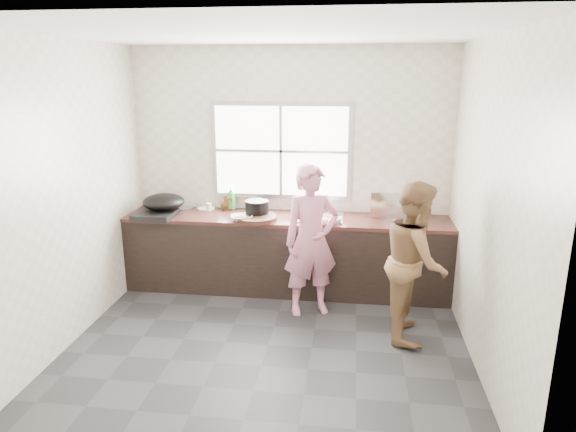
# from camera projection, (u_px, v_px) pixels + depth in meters

# --- Properties ---
(floor) EXTENTS (3.60, 3.20, 0.01)m
(floor) POSITION_uv_depth(u_px,v_px,m) (268.00, 345.00, 4.70)
(floor) COLOR #2A2A2D
(floor) RESTS_ON ground
(ceiling) EXTENTS (3.60, 3.20, 0.01)m
(ceiling) POSITION_uv_depth(u_px,v_px,m) (264.00, 32.00, 3.97)
(ceiling) COLOR silver
(ceiling) RESTS_ON wall_back
(wall_back) EXTENTS (3.60, 0.01, 2.70)m
(wall_back) POSITION_uv_depth(u_px,v_px,m) (290.00, 168.00, 5.87)
(wall_back) COLOR beige
(wall_back) RESTS_ON ground
(wall_left) EXTENTS (0.01, 3.20, 2.70)m
(wall_left) POSITION_uv_depth(u_px,v_px,m) (66.00, 196.00, 4.56)
(wall_left) COLOR beige
(wall_left) RESTS_ON ground
(wall_right) EXTENTS (0.01, 3.20, 2.70)m
(wall_right) POSITION_uv_depth(u_px,v_px,m) (488.00, 209.00, 4.11)
(wall_right) COLOR beige
(wall_right) RESTS_ON ground
(wall_front) EXTENTS (3.60, 0.01, 2.70)m
(wall_front) POSITION_uv_depth(u_px,v_px,m) (217.00, 272.00, 2.80)
(wall_front) COLOR beige
(wall_front) RESTS_ON ground
(cabinet) EXTENTS (3.60, 0.62, 0.82)m
(cabinet) POSITION_uv_depth(u_px,v_px,m) (287.00, 255.00, 5.82)
(cabinet) COLOR black
(cabinet) RESTS_ON floor
(countertop) EXTENTS (3.60, 0.64, 0.04)m
(countertop) POSITION_uv_depth(u_px,v_px,m) (286.00, 219.00, 5.70)
(countertop) COLOR #371B16
(countertop) RESTS_ON cabinet
(sink) EXTENTS (0.55, 0.45, 0.02)m
(sink) POSITION_uv_depth(u_px,v_px,m) (318.00, 218.00, 5.65)
(sink) COLOR silver
(sink) RESTS_ON countertop
(faucet) EXTENTS (0.02, 0.02, 0.30)m
(faucet) POSITION_uv_depth(u_px,v_px,m) (319.00, 200.00, 5.80)
(faucet) COLOR silver
(faucet) RESTS_ON countertop
(window_frame) EXTENTS (1.60, 0.05, 1.10)m
(window_frame) POSITION_uv_depth(u_px,v_px,m) (281.00, 151.00, 5.81)
(window_frame) COLOR #9EA0A5
(window_frame) RESTS_ON wall_back
(window_glazing) EXTENTS (1.50, 0.01, 1.00)m
(window_glazing) POSITION_uv_depth(u_px,v_px,m) (281.00, 151.00, 5.79)
(window_glazing) COLOR white
(window_glazing) RESTS_ON window_frame
(woman) EXTENTS (0.62, 0.52, 1.45)m
(woman) POSITION_uv_depth(u_px,v_px,m) (311.00, 246.00, 5.17)
(woman) COLOR pink
(woman) RESTS_ON floor
(person_side) EXTENTS (0.59, 0.74, 1.48)m
(person_side) POSITION_uv_depth(u_px,v_px,m) (415.00, 261.00, 4.70)
(person_side) COLOR brown
(person_side) RESTS_ON floor
(cutting_board) EXTENTS (0.58, 0.58, 0.04)m
(cutting_board) POSITION_uv_depth(u_px,v_px,m) (256.00, 218.00, 5.58)
(cutting_board) COLOR black
(cutting_board) RESTS_ON countertop
(cleaver) EXTENTS (0.23, 0.15, 0.01)m
(cleaver) POSITION_uv_depth(u_px,v_px,m) (245.00, 214.00, 5.63)
(cleaver) COLOR #B7BABE
(cleaver) RESTS_ON cutting_board
(bowl_mince) EXTENTS (0.30, 0.30, 0.06)m
(bowl_mince) POSITION_uv_depth(u_px,v_px,m) (242.00, 218.00, 5.55)
(bowl_mince) COLOR silver
(bowl_mince) RESTS_ON countertop
(bowl_crabs) EXTENTS (0.19, 0.19, 0.06)m
(bowl_crabs) POSITION_uv_depth(u_px,v_px,m) (324.00, 221.00, 5.44)
(bowl_crabs) COLOR silver
(bowl_crabs) RESTS_ON countertop
(bowl_held) EXTENTS (0.26, 0.26, 0.07)m
(bowl_held) POSITION_uv_depth(u_px,v_px,m) (334.00, 220.00, 5.47)
(bowl_held) COLOR silver
(bowl_held) RESTS_ON countertop
(black_pot) EXTENTS (0.29, 0.29, 0.19)m
(black_pot) POSITION_uv_depth(u_px,v_px,m) (257.00, 209.00, 5.66)
(black_pot) COLOR black
(black_pot) RESTS_ON countertop
(plate_food) EXTENTS (0.27, 0.27, 0.02)m
(plate_food) POSITION_uv_depth(u_px,v_px,m) (206.00, 208.00, 6.02)
(plate_food) COLOR white
(plate_food) RESTS_ON countertop
(bottle_green) EXTENTS (0.12, 0.12, 0.29)m
(bottle_green) POSITION_uv_depth(u_px,v_px,m) (231.00, 198.00, 5.96)
(bottle_green) COLOR #2D8A38
(bottle_green) RESTS_ON countertop
(bottle_brown_tall) EXTENTS (0.09, 0.09, 0.20)m
(bottle_brown_tall) POSITION_uv_depth(u_px,v_px,m) (229.00, 201.00, 5.98)
(bottle_brown_tall) COLOR #4F3613
(bottle_brown_tall) RESTS_ON countertop
(bottle_brown_short) EXTENTS (0.14, 0.14, 0.15)m
(bottle_brown_short) POSITION_uv_depth(u_px,v_px,m) (226.00, 203.00, 5.99)
(bottle_brown_short) COLOR #492E12
(bottle_brown_short) RESTS_ON countertop
(glass_jar) EXTENTS (0.06, 0.06, 0.09)m
(glass_jar) POSITION_uv_depth(u_px,v_px,m) (209.00, 207.00, 5.94)
(glass_jar) COLOR white
(glass_jar) RESTS_ON countertop
(burner) EXTENTS (0.42, 0.42, 0.06)m
(burner) POSITION_uv_depth(u_px,v_px,m) (155.00, 215.00, 5.67)
(burner) COLOR black
(burner) RESTS_ON countertop
(wok) EXTENTS (0.56, 0.56, 0.18)m
(wok) POSITION_uv_depth(u_px,v_px,m) (164.00, 202.00, 5.75)
(wok) COLOR black
(wok) RESTS_ON burner
(dish_rack) EXTENTS (0.42, 0.32, 0.29)m
(dish_rack) POSITION_uv_depth(u_px,v_px,m) (386.00, 202.00, 5.74)
(dish_rack) COLOR white
(dish_rack) RESTS_ON countertop
(pot_lid_left) EXTENTS (0.25, 0.25, 0.01)m
(pot_lid_left) POSITION_uv_depth(u_px,v_px,m) (157.00, 212.00, 5.86)
(pot_lid_left) COLOR silver
(pot_lid_left) RESTS_ON countertop
(pot_lid_right) EXTENTS (0.27, 0.27, 0.01)m
(pot_lid_right) POSITION_uv_depth(u_px,v_px,m) (184.00, 208.00, 6.07)
(pot_lid_right) COLOR #A5A9AC
(pot_lid_right) RESTS_ON countertop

